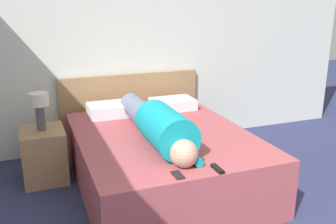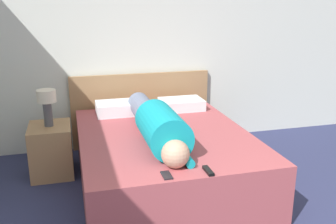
{
  "view_description": "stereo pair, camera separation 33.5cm",
  "coord_description": "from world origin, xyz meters",
  "px_view_note": "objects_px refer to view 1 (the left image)",
  "views": [
    {
      "loc": [
        -1.32,
        -0.95,
        1.74
      ],
      "look_at": [
        -0.18,
        2.05,
        0.78
      ],
      "focal_mm": 40.0,
      "sensor_mm": 36.0,
      "label": 1
    },
    {
      "loc": [
        -1.0,
        -1.06,
        1.74
      ],
      "look_at": [
        -0.18,
        2.05,
        0.78
      ],
      "focal_mm": 40.0,
      "sensor_mm": 36.0,
      "label": 2
    }
  ],
  "objects_px": {
    "person_lying": "(158,125)",
    "tv_remote": "(217,169)",
    "cell_phone": "(178,175)",
    "pillow_second": "(173,104)",
    "bed": "(163,159)",
    "pillow_near_headboard": "(112,109)",
    "table_lamp": "(39,105)",
    "nightstand": "(44,155)"
  },
  "relations": [
    {
      "from": "pillow_second",
      "to": "cell_phone",
      "type": "relative_size",
      "value": 3.74
    },
    {
      "from": "person_lying",
      "to": "tv_remote",
      "type": "height_order",
      "value": "person_lying"
    },
    {
      "from": "table_lamp",
      "to": "pillow_near_headboard",
      "type": "distance_m",
      "value": 0.8
    },
    {
      "from": "nightstand",
      "to": "table_lamp",
      "type": "bearing_deg",
      "value": 63.43
    },
    {
      "from": "bed",
      "to": "pillow_second",
      "type": "bearing_deg",
      "value": 61.77
    },
    {
      "from": "cell_phone",
      "to": "person_lying",
      "type": "bearing_deg",
      "value": 81.85
    },
    {
      "from": "cell_phone",
      "to": "table_lamp",
      "type": "bearing_deg",
      "value": 121.22
    },
    {
      "from": "nightstand",
      "to": "pillow_second",
      "type": "distance_m",
      "value": 1.52
    },
    {
      "from": "nightstand",
      "to": "person_lying",
      "type": "relative_size",
      "value": 0.33
    },
    {
      "from": "pillow_near_headboard",
      "to": "nightstand",
      "type": "bearing_deg",
      "value": -163.93
    },
    {
      "from": "pillow_second",
      "to": "person_lying",
      "type": "bearing_deg",
      "value": -118.74
    },
    {
      "from": "table_lamp",
      "to": "person_lying",
      "type": "relative_size",
      "value": 0.23
    },
    {
      "from": "nightstand",
      "to": "cell_phone",
      "type": "distance_m",
      "value": 1.68
    },
    {
      "from": "table_lamp",
      "to": "cell_phone",
      "type": "distance_m",
      "value": 1.67
    },
    {
      "from": "pillow_second",
      "to": "tv_remote",
      "type": "xyz_separation_m",
      "value": [
        -0.3,
        -1.65,
        -0.05
      ]
    },
    {
      "from": "person_lying",
      "to": "pillow_near_headboard",
      "type": "height_order",
      "value": "person_lying"
    },
    {
      "from": "table_lamp",
      "to": "tv_remote",
      "type": "relative_size",
      "value": 2.49
    },
    {
      "from": "bed",
      "to": "person_lying",
      "type": "height_order",
      "value": "person_lying"
    },
    {
      "from": "table_lamp",
      "to": "pillow_near_headboard",
      "type": "bearing_deg",
      "value": 16.07
    },
    {
      "from": "bed",
      "to": "tv_remote",
      "type": "bearing_deg",
      "value": -83.69
    },
    {
      "from": "table_lamp",
      "to": "tv_remote",
      "type": "distance_m",
      "value": 1.87
    },
    {
      "from": "pillow_second",
      "to": "tv_remote",
      "type": "bearing_deg",
      "value": -100.14
    },
    {
      "from": "bed",
      "to": "person_lying",
      "type": "relative_size",
      "value": 1.24
    },
    {
      "from": "person_lying",
      "to": "tv_remote",
      "type": "distance_m",
      "value": 0.78
    },
    {
      "from": "cell_phone",
      "to": "bed",
      "type": "bearing_deg",
      "value": 76.82
    },
    {
      "from": "pillow_second",
      "to": "cell_phone",
      "type": "height_order",
      "value": "pillow_second"
    },
    {
      "from": "bed",
      "to": "person_lying",
      "type": "bearing_deg",
      "value": -120.78
    },
    {
      "from": "nightstand",
      "to": "tv_remote",
      "type": "bearing_deg",
      "value": -50.86
    },
    {
      "from": "nightstand",
      "to": "cell_phone",
      "type": "xyz_separation_m",
      "value": [
        0.86,
        -1.42,
        0.28
      ]
    },
    {
      "from": "table_lamp",
      "to": "bed",
      "type": "bearing_deg",
      "value": -26.08
    },
    {
      "from": "cell_phone",
      "to": "pillow_second",
      "type": "bearing_deg",
      "value": 69.64
    },
    {
      "from": "person_lying",
      "to": "pillow_second",
      "type": "bearing_deg",
      "value": 61.26
    },
    {
      "from": "person_lying",
      "to": "nightstand",
      "type": "bearing_deg",
      "value": 143.84
    },
    {
      "from": "bed",
      "to": "pillow_near_headboard",
      "type": "relative_size",
      "value": 3.89
    },
    {
      "from": "tv_remote",
      "to": "cell_phone",
      "type": "relative_size",
      "value": 1.15
    },
    {
      "from": "tv_remote",
      "to": "cell_phone",
      "type": "bearing_deg",
      "value": 176.39
    },
    {
      "from": "nightstand",
      "to": "pillow_second",
      "type": "xyz_separation_m",
      "value": [
        1.46,
        0.22,
        0.33
      ]
    },
    {
      "from": "table_lamp",
      "to": "cell_phone",
      "type": "relative_size",
      "value": 2.87
    },
    {
      "from": "pillow_second",
      "to": "table_lamp",
      "type": "bearing_deg",
      "value": -171.61
    },
    {
      "from": "bed",
      "to": "pillow_near_headboard",
      "type": "bearing_deg",
      "value": 113.31
    },
    {
      "from": "nightstand",
      "to": "bed",
      "type": "bearing_deg",
      "value": -26.08
    },
    {
      "from": "bed",
      "to": "pillow_second",
      "type": "relative_size",
      "value": 4.1
    }
  ]
}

